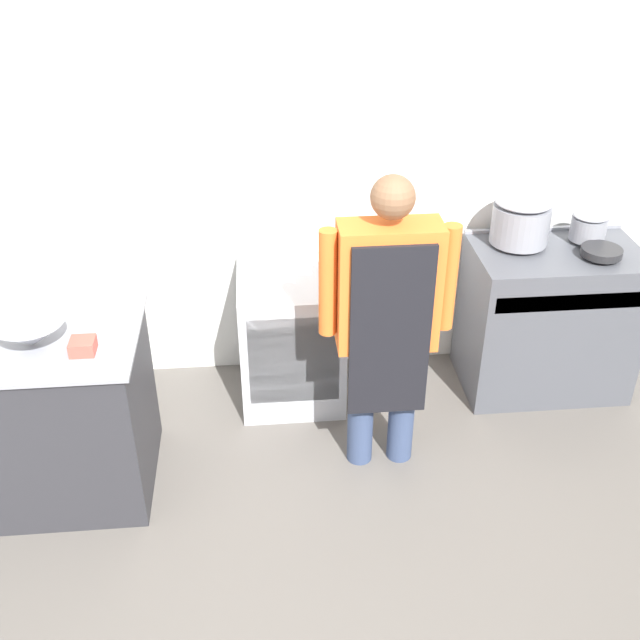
{
  "coord_description": "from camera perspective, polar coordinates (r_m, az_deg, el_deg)",
  "views": [
    {
      "loc": [
        -0.25,
        -1.97,
        2.85
      ],
      "look_at": [
        0.04,
        1.17,
        0.91
      ],
      "focal_mm": 42.0,
      "sensor_mm": 36.0,
      "label": 1
    }
  ],
  "objects": [
    {
      "name": "wall_back",
      "position": [
        4.41,
        -1.74,
        11.59
      ],
      "size": [
        8.0,
        0.05,
        2.7
      ],
      "color": "white",
      "rests_on": "ground_plane"
    },
    {
      "name": "prep_counter",
      "position": [
        4.09,
        -20.81,
        -6.66
      ],
      "size": [
        1.14,
        0.79,
        0.92
      ],
      "color": "#2D2D33",
      "rests_on": "ground_plane"
    },
    {
      "name": "stove",
      "position": [
        4.78,
        16.93,
        0.06
      ],
      "size": [
        0.98,
        0.61,
        0.95
      ],
      "color": "#4C4F56",
      "rests_on": "ground_plane"
    },
    {
      "name": "fridge_unit",
      "position": [
        4.5,
        -2.21,
        -1.39
      ],
      "size": [
        0.61,
        0.62,
        0.81
      ],
      "color": "silver",
      "rests_on": "ground_plane"
    },
    {
      "name": "person_cook",
      "position": [
        3.72,
        5.12,
        0.59
      ],
      "size": [
        0.68,
        0.24,
        1.66
      ],
      "color": "#38476B",
      "rests_on": "ground_plane"
    },
    {
      "name": "mixing_bowl",
      "position": [
        3.72,
        -21.17,
        -0.97
      ],
      "size": [
        0.33,
        0.33,
        0.13
      ],
      "color": "gray",
      "rests_on": "prep_counter"
    },
    {
      "name": "plastic_tub",
      "position": [
        3.6,
        -17.63,
        -1.91
      ],
      "size": [
        0.11,
        0.11,
        0.07
      ],
      "color": "#B24C3F",
      "rests_on": "prep_counter"
    },
    {
      "name": "stock_pot",
      "position": [
        4.51,
        15.06,
        7.4
      ],
      "size": [
        0.33,
        0.33,
        0.28
      ],
      "color": "gray",
      "rests_on": "stove"
    },
    {
      "name": "saute_pan",
      "position": [
        4.54,
        20.66,
        4.9
      ],
      "size": [
        0.23,
        0.23,
        0.04
      ],
      "color": "#262628",
      "rests_on": "stove"
    },
    {
      "name": "sauce_pot",
      "position": [
        4.69,
        19.8,
        6.77
      ],
      "size": [
        0.21,
        0.21,
        0.17
      ],
      "color": "gray",
      "rests_on": "stove"
    }
  ]
}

